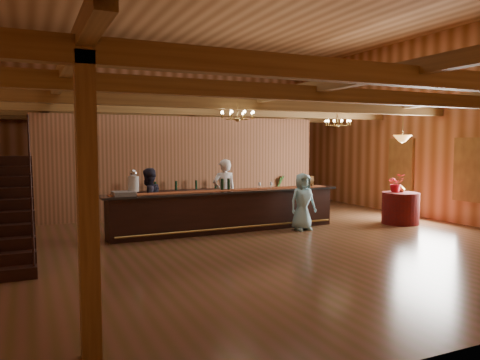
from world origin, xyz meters
name	(u,v)px	position (x,y,z in m)	size (l,w,h in m)	color
floor	(249,233)	(0.00, 0.00, 0.00)	(14.00, 14.00, 0.00)	brown
ceiling	(249,10)	(0.00, 0.00, 5.50)	(14.00, 14.00, 0.00)	#97643A
wall_back	(170,131)	(0.00, 7.00, 2.75)	(12.00, 0.10, 5.50)	#B3734B
wall_right	(428,127)	(6.00, 0.00, 2.75)	(0.10, 14.00, 5.50)	#B3734B
beam_grid	(240,105)	(0.00, 0.51, 3.24)	(11.90, 13.90, 0.39)	olive
support_posts	(258,171)	(0.00, -0.50, 1.60)	(9.20, 10.20, 3.20)	olive
partition_wall	(186,166)	(-0.50, 3.50, 1.55)	(9.00, 0.18, 3.10)	brown
window_right_front	(471,170)	(5.95, -1.60, 1.55)	(0.12, 1.05, 1.75)	white
window_right_back	(401,166)	(5.95, 1.00, 1.55)	(0.12, 1.05, 1.75)	white
staircase	(5,211)	(-5.45, -0.74, 1.00)	(1.00, 2.80, 2.00)	black
backroom_boxes	(174,192)	(-0.29, 5.50, 0.53)	(4.10, 0.60, 1.10)	black
tasting_bar	(226,211)	(-0.40, 0.49, 0.54)	(6.35, 0.91, 1.07)	black
beverage_dispenser	(133,183)	(-2.78, 0.51, 1.34)	(0.26, 0.26, 0.60)	silver
glass_rack_tray	(124,194)	(-3.03, 0.40, 1.11)	(0.50, 0.50, 0.10)	gray
raffle_drum	(308,181)	(2.06, 0.48, 1.23)	(0.34, 0.24, 0.30)	brown
bar_bottle_0	(222,184)	(-0.47, 0.61, 1.21)	(0.07, 0.07, 0.30)	black
bar_bottle_1	(229,184)	(-0.29, 0.61, 1.21)	(0.07, 0.07, 0.30)	black
bar_bottle_2	(229,184)	(-0.29, 0.61, 1.21)	(0.07, 0.07, 0.30)	black
backbar_shelf	(176,204)	(-0.92, 3.22, 0.42)	(3.00, 0.47, 0.84)	black
round_table	(400,208)	(4.52, -0.51, 0.44)	(1.02, 1.02, 0.89)	#530A08
chandelier_left	(238,115)	(-0.58, -0.59, 2.92)	(0.80, 0.80, 0.43)	#A78843
chandelier_right	(338,123)	(4.07, 1.87, 2.93)	(0.80, 0.80, 0.43)	#A78843
pendant_lamp	(402,139)	(4.52, -0.51, 2.40)	(0.52, 0.52, 0.90)	#A78843
bartender	(224,192)	(-0.11, 1.33, 0.92)	(0.67, 0.44, 1.83)	white
staff_second	(148,201)	(-2.28, 1.13, 0.82)	(0.80, 0.62, 1.64)	#262638
guest	(303,202)	(1.48, -0.19, 0.75)	(0.73, 0.48, 1.50)	#8BC6D5
floor_plant	(277,192)	(2.79, 3.53, 0.59)	(0.65, 0.52, 1.18)	#29531F
table_flowers	(396,183)	(4.43, -0.39, 1.15)	(0.47, 0.40, 0.52)	#AB0C19
table_vase	(401,187)	(4.64, -0.40, 1.04)	(0.15, 0.15, 0.30)	#A78843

